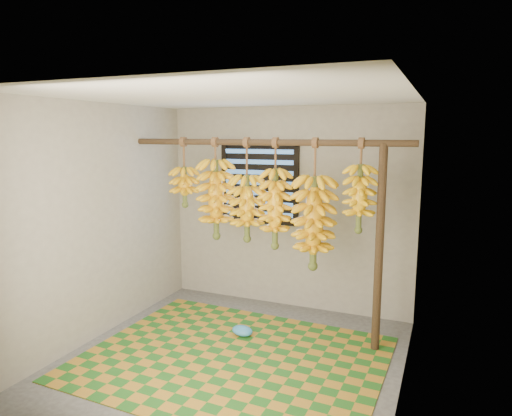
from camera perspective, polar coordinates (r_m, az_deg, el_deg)
The scene contains 16 objects.
floor at distance 4.52m, azimuth -2.86°, elevation -18.30°, with size 3.00×3.00×0.01m, color #484848.
ceiling at distance 4.02m, azimuth -3.14°, elevation 13.81°, with size 3.00×3.00×0.01m, color silver.
wall_back at distance 5.47m, azimuth 3.89°, elevation -0.07°, with size 3.00×0.01×2.40m, color gray.
wall_left at distance 4.94m, azimuth -18.92°, elevation -1.57°, with size 0.01×3.00×2.40m, color gray.
wall_right at distance 3.72m, azimuth 18.45°, elevation -4.99°, with size 0.01×3.00×2.40m, color gray.
window at distance 5.53m, azimuth 0.40°, elevation 3.18°, with size 1.00×0.04×1.00m.
hanging_pole at distance 4.65m, azimuth 0.73°, elevation 8.21°, with size 0.06×0.06×3.00m, color #46321D.
support_post at distance 4.47m, azimuth 15.14°, elevation -5.11°, with size 0.08×0.08×2.00m, color #46321D.
woven_mat at distance 4.51m, azimuth -2.93°, elevation -18.23°, with size 2.71×2.17×0.01m, color #22601C.
plastic_bag at distance 4.92m, azimuth -1.72°, elevation -15.08°, with size 0.24×0.18×0.10m, color #378ED0.
banana_bunch_a at distance 5.10m, azimuth -8.91°, elevation 2.67°, with size 0.32×0.32×0.76m.
banana_bunch_b at distance 4.92m, azimuth -5.02°, elevation 1.11°, with size 0.39×0.39×1.08m.
banana_bunch_c at distance 4.77m, azimuth -1.14°, elevation -0.01°, with size 0.36×0.36×1.08m.
banana_bunch_d at distance 4.65m, azimuth 2.41°, elevation -0.07°, with size 0.31×0.31×1.13m.
banana_bunch_e at distance 4.55m, azimuth 7.23°, elevation -1.83°, with size 0.41×0.41×1.30m.
banana_bunch_f at distance 4.41m, azimuth 12.81°, elevation 1.18°, with size 0.30×0.30×0.89m.
Camera 1 is at (1.75, -3.60, 2.08)m, focal length 32.00 mm.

